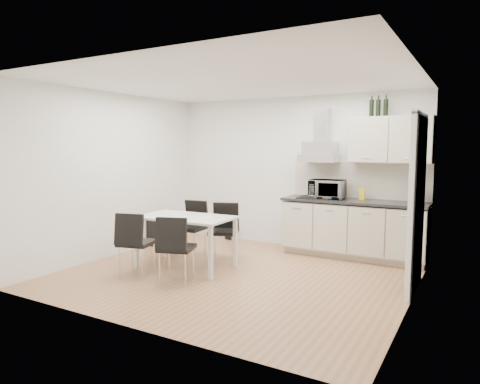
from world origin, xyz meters
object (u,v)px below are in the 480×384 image
at_px(chair_far_left, 190,229).
at_px(chair_near_left, 137,244).
at_px(floor_speaker, 230,232).
at_px(kitchenette, 357,206).
at_px(guitar_amp, 163,230).
at_px(dining_table, 185,222).
at_px(chair_near_right, 177,249).
at_px(chair_far_right, 224,232).

bearing_deg(chair_far_left, chair_near_left, 85.24).
bearing_deg(floor_speaker, kitchenette, 9.96).
bearing_deg(chair_far_left, guitar_amp, -30.73).
height_order(dining_table, floor_speaker, dining_table).
height_order(dining_table, guitar_amp, dining_table).
relative_size(kitchenette, guitar_amp, 4.19).
distance_m(dining_table, guitar_amp, 1.70).
relative_size(kitchenette, chair_far_left, 2.86).
bearing_deg(chair_near_right, dining_table, 98.90).
bearing_deg(chair_near_left, dining_table, 48.45).
height_order(chair_near_right, floor_speaker, chair_near_right).
bearing_deg(chair_far_right, chair_far_left, -18.33).
bearing_deg(chair_far_right, guitar_amp, -36.12).
bearing_deg(chair_far_left, dining_table, 115.71).
bearing_deg(kitchenette, chair_far_right, -145.07).
bearing_deg(floor_speaker, dining_table, -64.21).
distance_m(kitchenette, guitar_amp, 3.43).
bearing_deg(guitar_amp, dining_table, -38.01).
distance_m(dining_table, chair_near_left, 0.77).
distance_m(chair_near_left, guitar_amp, 1.95).
distance_m(chair_far_left, chair_near_left, 1.21).
bearing_deg(kitchenette, chair_near_right, -125.18).
relative_size(kitchenette, floor_speaker, 9.77).
bearing_deg(guitar_amp, chair_far_right, -15.56).
bearing_deg(chair_far_left, chair_far_right, 177.09).
bearing_deg(floor_speaker, guitar_amp, -120.37).
bearing_deg(dining_table, floor_speaker, 100.03).
bearing_deg(kitchenette, chair_far_left, -152.46).
xyz_separation_m(dining_table, chair_far_left, (-0.32, 0.56, -0.23)).
xyz_separation_m(chair_near_left, guitar_amp, (-0.96, 1.69, -0.19)).
height_order(kitchenette, dining_table, kitchenette).
xyz_separation_m(chair_far_left, chair_near_left, (-0.01, -1.21, 0.00)).
distance_m(chair_far_right, guitar_amp, 1.66).
xyz_separation_m(chair_near_right, floor_speaker, (-0.73, 2.56, -0.31)).
distance_m(kitchenette, floor_speaker, 2.52).
xyz_separation_m(chair_far_right, chair_near_right, (0.03, -1.19, 0.00)).
relative_size(chair_near_right, guitar_amp, 1.46).
xyz_separation_m(dining_table, chair_near_left, (-0.33, -0.66, -0.23)).
distance_m(chair_far_right, chair_near_right, 1.19).
bearing_deg(guitar_amp, chair_near_left, -59.69).
relative_size(dining_table, chair_near_right, 1.58).
bearing_deg(chair_near_right, kitchenette, 36.26).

